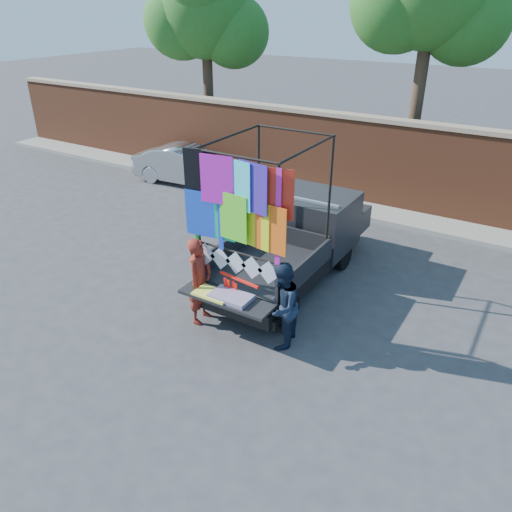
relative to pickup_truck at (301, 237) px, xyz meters
The scene contains 9 objects.
ground 2.36m from the pickup_truck, 100.76° to the right, with size 90.00×90.00×0.00m, color #38383A.
brick_wall 4.87m from the pickup_truck, 94.87° to the left, with size 30.00×0.45×2.61m.
curb 4.23m from the pickup_truck, 95.69° to the left, with size 30.00×1.20×0.12m, color gray.
tree_left 10.06m from the pickup_truck, 139.19° to the left, with size 4.20×3.30×7.05m.
pickup_truck is the anchor object (origin of this frame).
sedan 6.95m from the pickup_truck, 149.76° to the left, with size 1.30×3.74×1.23m, color #B6BABD.
woman 2.85m from the pickup_truck, 104.51° to the right, with size 0.63×0.41×1.72m, color maroon.
man 2.82m from the pickup_truck, 69.88° to the right, with size 0.79×0.61×1.62m, color #162237.
streamer_bundle 2.72m from the pickup_truck, 89.33° to the right, with size 0.88×0.16×0.61m.
Camera 1 is at (4.82, -6.92, 5.54)m, focal length 35.00 mm.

